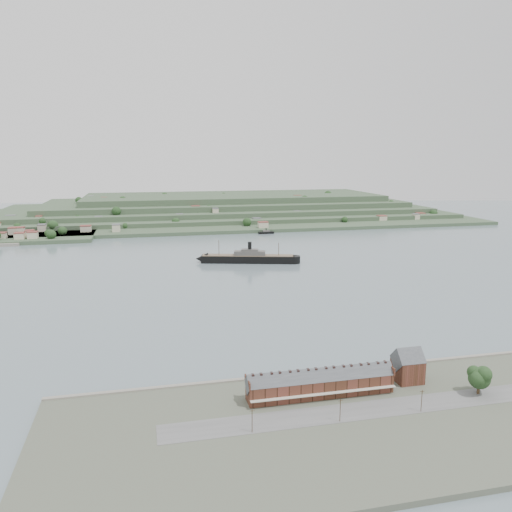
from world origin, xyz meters
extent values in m
plane|color=slate|center=(0.00, 0.00, 0.00)|extent=(1400.00, 1400.00, 0.00)
cube|color=#4C5142|center=(0.00, -188.00, 1.00)|extent=(220.00, 80.00, 2.00)
cube|color=gray|center=(0.00, -149.00, 1.30)|extent=(220.00, 2.00, 2.60)
cube|color=#595959|center=(0.00, -182.00, 2.05)|extent=(140.00, 12.00, 0.10)
cube|color=#432618|center=(-10.00, -168.00, 5.50)|extent=(55.00, 8.00, 7.00)
cube|color=#3B3F44|center=(-10.00, -168.00, 9.00)|extent=(55.60, 8.15, 8.15)
cube|color=beige|center=(-10.00, -172.80, 5.00)|extent=(55.00, 1.60, 0.25)
cube|color=#432618|center=(-37.50, -168.00, 10.00)|extent=(0.50, 8.40, 3.00)
cube|color=#432618|center=(17.50, -168.00, 10.00)|extent=(0.50, 8.40, 3.00)
cube|color=black|center=(-32.00, -168.00, 11.40)|extent=(0.90, 1.40, 3.20)
cube|color=black|center=(-26.50, -168.00, 11.40)|extent=(0.90, 1.40, 3.20)
cube|color=black|center=(-12.75, -168.00, 11.40)|extent=(0.90, 1.40, 3.20)
cube|color=black|center=(-7.25, -168.00, 11.40)|extent=(0.90, 1.40, 3.20)
cube|color=black|center=(6.50, -168.00, 11.40)|extent=(0.90, 1.40, 3.20)
cube|color=black|center=(12.00, -168.00, 11.40)|extent=(0.90, 1.40, 3.20)
cube|color=#432618|center=(27.50, -164.00, 6.50)|extent=(10.00, 10.00, 9.00)
cube|color=#3B3F44|center=(27.50, -164.00, 11.00)|extent=(10.40, 10.18, 10.18)
cube|color=#344B32|center=(0.00, 360.00, 2.00)|extent=(760.00, 260.00, 4.00)
cube|color=#344B32|center=(20.00, 385.00, 6.50)|extent=(680.00, 220.00, 5.00)
cube|color=#344B32|center=(35.00, 400.00, 12.00)|extent=(600.00, 200.00, 6.00)
cube|color=#344B32|center=(50.00, 415.00, 18.50)|extent=(520.00, 180.00, 7.00)
cube|color=#344B32|center=(65.00, 430.00, 26.00)|extent=(440.00, 160.00, 8.00)
cube|color=#344B32|center=(-200.00, 250.00, 2.00)|extent=(150.00, 90.00, 4.00)
cube|color=gray|center=(-205.00, 208.00, 1.40)|extent=(22.00, 14.00, 2.80)
cube|color=black|center=(13.39, 74.38, 3.04)|extent=(78.28, 30.36, 6.09)
cone|color=black|center=(-24.40, 84.52, 3.04)|extent=(12.78, 12.78, 10.43)
cylinder|color=black|center=(51.17, 64.24, 3.04)|extent=(10.43, 10.43, 6.09)
cube|color=brown|center=(13.39, 74.38, 6.35)|extent=(76.37, 29.07, 0.52)
cube|color=#4B4946|center=(15.07, 73.93, 8.26)|extent=(27.22, 14.32, 3.48)
cube|color=#4B4946|center=(15.07, 73.93, 10.61)|extent=(15.01, 9.48, 2.17)
cylinder|color=black|center=(15.07, 73.93, 13.91)|extent=(3.13, 3.13, 7.82)
cylinder|color=#3E2E1D|center=(-10.12, 80.69, 12.17)|extent=(0.43, 0.43, 13.91)
cylinder|color=#3E2E1D|center=(38.58, 67.62, 11.30)|extent=(0.43, 0.43, 12.17)
cube|color=black|center=(66.81, 225.00, 1.19)|extent=(18.03, 5.54, 2.38)
cube|color=#4B4946|center=(66.81, 225.00, 2.98)|extent=(8.17, 4.23, 1.79)
cylinder|color=black|center=(66.81, 225.00, 4.97)|extent=(0.99, 0.99, 3.48)
cylinder|color=#3E2E1D|center=(47.82, -179.92, 4.23)|extent=(1.07, 1.07, 4.47)
sphere|color=black|center=(47.82, -179.92, 8.26)|extent=(8.04, 8.04, 8.04)
sphere|color=black|center=(50.05, -179.02, 9.15)|extent=(6.26, 6.26, 6.26)
sphere|color=black|center=(46.03, -181.26, 8.70)|extent=(5.72, 5.72, 5.72)
sphere|color=black|center=(48.26, -181.88, 10.49)|extent=(5.36, 5.36, 5.36)
camera|label=1|loc=(-70.99, -329.19, 89.28)|focal=35.00mm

